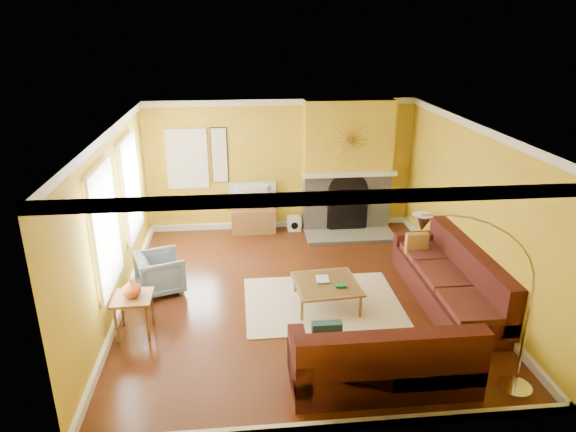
{
  "coord_description": "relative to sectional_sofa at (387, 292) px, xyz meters",
  "views": [
    {
      "loc": [
        -0.9,
        -7.24,
        4.1
      ],
      "look_at": [
        -0.12,
        0.4,
        1.21
      ],
      "focal_mm": 32.0,
      "sensor_mm": 36.0,
      "label": 1
    }
  ],
  "objects": [
    {
      "name": "wall_right",
      "position": [
        1.56,
        0.85,
        0.9
      ],
      "size": [
        0.02,
        6.0,
        2.7
      ],
      "primitive_type": "cube",
      "color": "gold",
      "rests_on": "ground"
    },
    {
      "name": "crown_molding",
      "position": [
        -1.2,
        0.85,
        2.19
      ],
      "size": [
        5.5,
        6.0,
        0.12
      ],
      "primitive_type": null,
      "color": "white",
      "rests_on": "ceiling"
    },
    {
      "name": "subwoofer",
      "position": [
        -0.95,
        3.63,
        -0.31
      ],
      "size": [
        0.28,
        0.28,
        0.28
      ],
      "primitive_type": "cube",
      "color": "white",
      "rests_on": "floor"
    },
    {
      "name": "wall_back",
      "position": [
        -1.2,
        3.86,
        0.9
      ],
      "size": [
        5.5,
        0.02,
        2.7
      ],
      "primitive_type": "cube",
      "color": "gold",
      "rests_on": "ground"
    },
    {
      "name": "wall_left",
      "position": [
        -3.96,
        0.85,
        0.9
      ],
      "size": [
        0.02,
        6.0,
        2.7
      ],
      "primitive_type": "cube",
      "color": "gold",
      "rests_on": "ground"
    },
    {
      "name": "sunburst",
      "position": [
        0.15,
        3.42,
        1.5
      ],
      "size": [
        0.7,
        0.04,
        0.7
      ],
      "primitive_type": null,
      "color": "olive",
      "rests_on": "fireplace"
    },
    {
      "name": "book",
      "position": [
        -0.94,
        0.6,
        -0.06
      ],
      "size": [
        0.21,
        0.27,
        0.03
      ],
      "primitive_type": "imported",
      "rotation": [
        0.0,
        0.0,
        -0.06
      ],
      "color": "white",
      "rests_on": "coffee_table"
    },
    {
      "name": "sectional_sofa",
      "position": [
        0.0,
        0.0,
        0.0
      ],
      "size": [
        3.1,
        3.7,
        0.9
      ],
      "primitive_type": null,
      "color": "#471916",
      "rests_on": "floor"
    },
    {
      "name": "vase",
      "position": [
        -3.6,
        0.0,
        0.27
      ],
      "size": [
        0.28,
        0.28,
        0.28
      ],
      "primitive_type": "imported",
      "rotation": [
        0.0,
        0.0,
        0.05
      ],
      "color": "#D8591E",
      "rests_on": "side_table"
    },
    {
      "name": "window_left_far",
      "position": [
        -3.92,
        0.25,
        1.05
      ],
      "size": [
        0.06,
        1.22,
        1.72
      ],
      "primitive_type": "cube",
      "color": "white",
      "rests_on": "wall_left"
    },
    {
      "name": "fireplace",
      "position": [
        0.15,
        3.65,
        0.9
      ],
      "size": [
        1.8,
        0.4,
        2.7
      ],
      "primitive_type": null,
      "color": "gray",
      "rests_on": "floor"
    },
    {
      "name": "arc_lamp",
      "position": [
        0.48,
        -1.7,
        0.69
      ],
      "size": [
        1.44,
        0.36,
        2.28
      ],
      "primitive_type": null,
      "color": "silver",
      "rests_on": "floor"
    },
    {
      "name": "mantel",
      "position": [
        0.15,
        3.41,
        0.8
      ],
      "size": [
        1.92,
        0.22,
        0.08
      ],
      "primitive_type": "cube",
      "color": "white",
      "rests_on": "fireplace"
    },
    {
      "name": "window_left_near",
      "position": [
        -3.92,
        2.15,
        1.05
      ],
      "size": [
        0.06,
        1.22,
        1.72
      ],
      "primitive_type": "cube",
      "color": "white",
      "rests_on": "wall_left"
    },
    {
      "name": "coffee_table",
      "position": [
        -0.8,
        0.5,
        -0.26
      ],
      "size": [
        1.03,
        1.03,
        0.38
      ],
      "primitive_type": null,
      "rotation": [
        0.0,
        0.0,
        0.08
      ],
      "color": "white",
      "rests_on": "floor"
    },
    {
      "name": "wall_art",
      "position": [
        -2.45,
        3.82,
        1.15
      ],
      "size": [
        0.34,
        0.04,
        1.14
      ],
      "primitive_type": "cube",
      "color": "white",
      "rests_on": "wall_back"
    },
    {
      "name": "wall_front",
      "position": [
        -1.2,
        -2.16,
        0.9
      ],
      "size": [
        5.5,
        0.02,
        2.7
      ],
      "primitive_type": "cube",
      "color": "gold",
      "rests_on": "ground"
    },
    {
      "name": "media_console",
      "position": [
        -1.8,
        3.6,
        -0.2
      ],
      "size": [
        0.91,
        0.41,
        0.5
      ],
      "primitive_type": "cube",
      "color": "olive",
      "rests_on": "floor"
    },
    {
      "name": "rug",
      "position": [
        -0.85,
        0.55,
        -0.44
      ],
      "size": [
        2.4,
        1.8,
        0.02
      ],
      "primitive_type": "cube",
      "color": "beige",
      "rests_on": "floor"
    },
    {
      "name": "window_back",
      "position": [
        -3.1,
        3.81,
        1.1
      ],
      "size": [
        0.82,
        0.06,
        1.22
      ],
      "primitive_type": "cube",
      "color": "white",
      "rests_on": "wall_back"
    },
    {
      "name": "tv",
      "position": [
        -1.8,
        3.6,
        0.33
      ],
      "size": [
        0.97,
        0.17,
        0.56
      ],
      "primitive_type": "imported",
      "rotation": [
        0.0,
        0.0,
        3.19
      ],
      "color": "black",
      "rests_on": "media_console"
    },
    {
      "name": "baseboard",
      "position": [
        -1.2,
        0.85,
        -0.39
      ],
      "size": [
        5.5,
        6.0,
        0.12
      ],
      "primitive_type": null,
      "color": "white",
      "rests_on": "floor"
    },
    {
      "name": "armchair",
      "position": [
        -3.4,
        1.2,
        -0.12
      ],
      "size": [
        0.9,
        0.89,
        0.65
      ],
      "primitive_type": "imported",
      "rotation": [
        0.0,
        0.0,
        1.9
      ],
      "color": "slate",
      "rests_on": "floor"
    },
    {
      "name": "ceiling",
      "position": [
        -1.2,
        0.85,
        2.26
      ],
      "size": [
        5.5,
        6.0,
        0.02
      ],
      "primitive_type": "cube",
      "color": "white",
      "rests_on": "ground"
    },
    {
      "name": "floor",
      "position": [
        -1.2,
        0.85,
        -0.46
      ],
      "size": [
        5.5,
        6.0,
        0.02
      ],
      "primitive_type": "cube",
      "color": "#602B14",
      "rests_on": "ground"
    },
    {
      "name": "hearth",
      "position": [
        0.15,
        3.1,
        -0.42
      ],
      "size": [
        1.8,
        0.7,
        0.06
      ],
      "primitive_type": "cube",
      "color": "gray",
      "rests_on": "floor"
    },
    {
      "name": "side_table",
      "position": [
        -3.6,
        0.0,
        -0.16
      ],
      "size": [
        0.53,
        0.53,
        0.58
      ],
      "primitive_type": null,
      "rotation": [
        0.0,
        0.0,
        0.01
      ],
      "color": "olive",
      "rests_on": "floor"
    }
  ]
}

